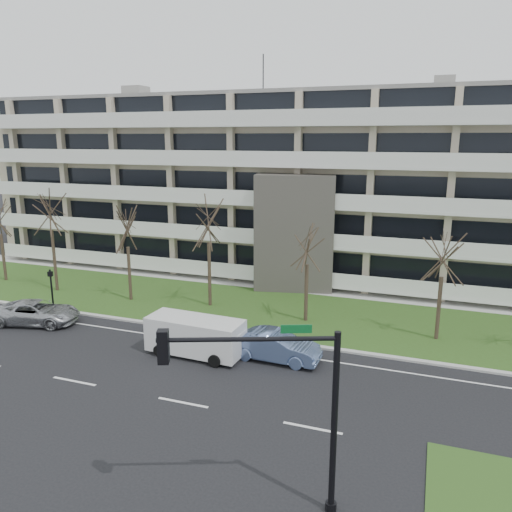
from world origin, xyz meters
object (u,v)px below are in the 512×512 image
at_px(blue_sedan, 275,346).
at_px(traffic_signal, 276,395).
at_px(white_van, 196,333).
at_px(silver_pickup, 37,312).
at_px(pedestrian_signal, 51,286).

height_order(blue_sedan, traffic_signal, traffic_signal).
relative_size(blue_sedan, white_van, 0.89).
bearing_deg(silver_pickup, traffic_signal, -131.80).
relative_size(white_van, pedestrian_signal, 1.77).
xyz_separation_m(blue_sedan, traffic_signal, (3.41, -10.72, 3.33)).
xyz_separation_m(white_van, traffic_signal, (7.67, -9.88, 2.88)).
bearing_deg(silver_pickup, pedestrian_signal, -2.24).
relative_size(blue_sedan, pedestrian_signal, 1.57).
bearing_deg(pedestrian_signal, silver_pickup, -89.60).
distance_m(silver_pickup, white_van, 11.85).
height_order(blue_sedan, pedestrian_signal, pedestrian_signal).
relative_size(traffic_signal, pedestrian_signal, 2.06).
relative_size(silver_pickup, white_van, 0.98).
height_order(white_van, pedestrian_signal, pedestrian_signal).
bearing_deg(white_van, silver_pickup, 178.87).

